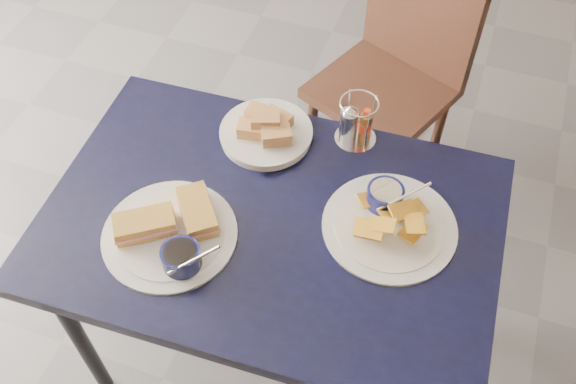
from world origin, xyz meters
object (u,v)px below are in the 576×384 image
(bread_basket, at_px, (266,131))
(condiment_caddy, at_px, (355,123))
(sandwich_plate, at_px, (172,231))
(dining_table, at_px, (271,236))
(chair_far, at_px, (390,59))
(plantain_plate, at_px, (389,217))

(bread_basket, height_order, condiment_caddy, condiment_caddy)
(sandwich_plate, bearing_deg, bread_basket, 75.79)
(dining_table, xyz_separation_m, chair_far, (0.09, 0.94, -0.15))
(dining_table, bearing_deg, bread_basket, 112.77)
(bread_basket, bearing_deg, dining_table, -67.23)
(dining_table, distance_m, plantain_plate, 0.30)
(chair_far, distance_m, sandwich_plate, 1.13)
(dining_table, xyz_separation_m, bread_basket, (-0.10, 0.25, 0.10))
(dining_table, relative_size, plantain_plate, 3.48)
(dining_table, relative_size, chair_far, 1.23)
(sandwich_plate, height_order, bread_basket, sandwich_plate)
(dining_table, relative_size, condiment_caddy, 8.23)
(sandwich_plate, height_order, condiment_caddy, condiment_caddy)
(plantain_plate, height_order, condiment_caddy, condiment_caddy)
(sandwich_plate, height_order, plantain_plate, same)
(dining_table, bearing_deg, condiment_caddy, 70.14)
(dining_table, relative_size, sandwich_plate, 3.45)
(sandwich_plate, xyz_separation_m, plantain_plate, (0.47, 0.21, -0.01))
(bread_basket, bearing_deg, sandwich_plate, -104.21)
(dining_table, distance_m, sandwich_plate, 0.25)
(plantain_plate, xyz_separation_m, bread_basket, (-0.37, 0.16, 0.01))
(chair_far, height_order, bread_basket, chair_far)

